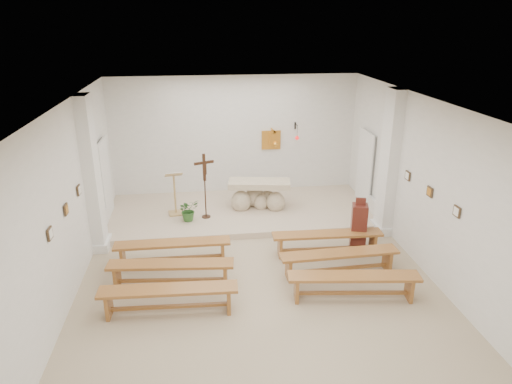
{
  "coord_description": "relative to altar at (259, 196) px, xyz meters",
  "views": [
    {
      "loc": [
        -1.05,
        -7.74,
        4.93
      ],
      "look_at": [
        0.17,
        1.6,
        1.35
      ],
      "focal_mm": 32.0,
      "sensor_mm": 36.0,
      "label": 1
    }
  ],
  "objects": [
    {
      "name": "bench_left_second",
      "position": [
        -2.18,
        -3.39,
        -0.09
      ],
      "size": [
        2.47,
        0.62,
        0.52
      ],
      "rotation": [
        0.0,
        0.0,
        -0.1
      ],
      "color": "brown",
      "rests_on": "ground"
    },
    {
      "name": "pilaster_left",
      "position": [
        -3.86,
        -1.54,
        1.28
      ],
      "size": [
        0.26,
        0.55,
        3.5
      ],
      "primitive_type": "cube",
      "color": "white",
      "rests_on": "ground"
    },
    {
      "name": "wall_right",
      "position": [
        3.0,
        -3.54,
        1.28
      ],
      "size": [
        0.02,
        10.0,
        3.5
      ],
      "primitive_type": "cube",
      "color": "white",
      "rests_on": "ground"
    },
    {
      "name": "lectern",
      "position": [
        -2.2,
        -0.15,
        0.27
      ],
      "size": [
        0.48,
        0.42,
        1.2
      ],
      "rotation": [
        0.0,
        0.0,
        0.15
      ],
      "color": "tan",
      "rests_on": "sanctuary_platform"
    },
    {
      "name": "bench_right_second",
      "position": [
        1.2,
        -3.39,
        -0.09
      ],
      "size": [
        2.45,
        0.48,
        0.52
      ],
      "rotation": [
        0.0,
        0.0,
        0.04
      ],
      "color": "brown",
      "rests_on": "ground"
    },
    {
      "name": "radiator_left",
      "position": [
        -3.92,
        -0.84,
        -0.2
      ],
      "size": [
        0.1,
        0.85,
        0.52
      ],
      "primitive_type": "cube",
      "color": "silver",
      "rests_on": "ground"
    },
    {
      "name": "potted_plant",
      "position": [
        -1.86,
        -0.59,
        -0.04
      ],
      "size": [
        0.65,
        0.62,
        0.56
      ],
      "primitive_type": "imported",
      "rotation": [
        0.0,
        0.0,
        0.48
      ],
      "color": "#2C5C24",
      "rests_on": "sanctuary_platform"
    },
    {
      "name": "crucifix_stand",
      "position": [
        -1.42,
        -0.46,
        0.66
      ],
      "size": [
        0.5,
        0.22,
        1.69
      ],
      "rotation": [
        0.0,
        0.0,
        0.35
      ],
      "color": "#362211",
      "rests_on": "sanctuary_platform"
    },
    {
      "name": "sanctuary_lamp",
      "position": [
        1.26,
        1.17,
        1.34
      ],
      "size": [
        0.11,
        0.36,
        0.44
      ],
      "color": "black",
      "rests_on": "wall_back"
    },
    {
      "name": "bench_left_third",
      "position": [
        -2.18,
        -4.28,
        -0.09
      ],
      "size": [
        2.46,
        0.5,
        0.52
      ],
      "rotation": [
        0.0,
        0.0,
        -0.05
      ],
      "color": "brown",
      "rests_on": "ground"
    },
    {
      "name": "station_frame_right_front",
      "position": [
        2.98,
        -4.34,
        1.25
      ],
      "size": [
        0.03,
        0.2,
        0.2
      ],
      "primitive_type": "cube",
      "color": "#44311E",
      "rests_on": "wall_right"
    },
    {
      "name": "pilaster_right",
      "position": [
        2.88,
        -1.54,
        1.28
      ],
      "size": [
        0.26,
        0.55,
        3.5
      ],
      "primitive_type": "cube",
      "color": "white",
      "rests_on": "ground"
    },
    {
      "name": "station_frame_left_front",
      "position": [
        -3.96,
        -4.34,
        1.25
      ],
      "size": [
        0.03,
        0.2,
        0.2
      ],
      "primitive_type": "cube",
      "color": "#44311E",
      "rests_on": "wall_left"
    },
    {
      "name": "sanctuary_platform",
      "position": [
        -0.49,
        -0.04,
        -0.4
      ],
      "size": [
        6.98,
        3.0,
        0.15
      ],
      "primitive_type": "cube",
      "color": "#C3AD96",
      "rests_on": "ground"
    },
    {
      "name": "gold_wall_relief",
      "position": [
        0.56,
        1.42,
        1.18
      ],
      "size": [
        0.55,
        0.04,
        0.55
      ],
      "primitive_type": "cube",
      "color": "gold",
      "rests_on": "wall_back"
    },
    {
      "name": "ground",
      "position": [
        -0.49,
        -3.54,
        -0.47
      ],
      "size": [
        7.0,
        10.0,
        0.0
      ],
      "primitive_type": "cube",
      "color": "tan",
      "rests_on": "ground"
    },
    {
      "name": "station_frame_left_mid",
      "position": [
        -3.96,
        -3.34,
        1.25
      ],
      "size": [
        0.03,
        0.2,
        0.2
      ],
      "primitive_type": "cube",
      "color": "#44311E",
      "rests_on": "wall_left"
    },
    {
      "name": "wall_left",
      "position": [
        -3.98,
        -3.54,
        1.28
      ],
      "size": [
        0.02,
        10.0,
        3.5
      ],
      "primitive_type": "cube",
      "color": "white",
      "rests_on": "ground"
    },
    {
      "name": "ceiling",
      "position": [
        -0.49,
        -3.54,
        3.02
      ],
      "size": [
        7.0,
        10.0,
        0.02
      ],
      "primitive_type": "cube",
      "color": "silver",
      "rests_on": "wall_back"
    },
    {
      "name": "donation_pedestal",
      "position": [
        1.95,
        -2.37,
        0.08
      ],
      "size": [
        0.41,
        0.41,
        1.26
      ],
      "rotation": [
        0.0,
        0.0,
        -0.27
      ],
      "color": "#5B221A",
      "rests_on": "ground"
    },
    {
      "name": "station_frame_right_mid",
      "position": [
        2.98,
        -3.34,
        1.25
      ],
      "size": [
        0.03,
        0.2,
        0.2
      ],
      "primitive_type": "cube",
      "color": "#44311E",
      "rests_on": "wall_right"
    },
    {
      "name": "wall_back",
      "position": [
        -0.49,
        1.45,
        1.28
      ],
      "size": [
        7.0,
        0.02,
        3.5
      ],
      "primitive_type": "cube",
      "color": "white",
      "rests_on": "ground"
    },
    {
      "name": "bench_right_front",
      "position": [
        1.2,
        -2.5,
        -0.09
      ],
      "size": [
        2.45,
        0.48,
        0.52
      ],
      "rotation": [
        0.0,
        0.0,
        -0.04
      ],
      "color": "brown",
      "rests_on": "ground"
    },
    {
      "name": "station_frame_left_rear",
      "position": [
        -3.96,
        -2.34,
        1.25
      ],
      "size": [
        0.03,
        0.2,
        0.2
      ],
      "primitive_type": "cube",
      "color": "#44311E",
      "rests_on": "wall_left"
    },
    {
      "name": "radiator_right",
      "position": [
        2.94,
        -0.84,
        -0.2
      ],
      "size": [
        0.1,
        0.85,
        0.52
      ],
      "primitive_type": "cube",
      "color": "silver",
      "rests_on": "ground"
    },
    {
      "name": "station_frame_right_rear",
      "position": [
        2.98,
        -2.34,
        1.25
      ],
      "size": [
        0.03,
        0.2,
        0.2
      ],
      "primitive_type": "cube",
      "color": "#44311E",
      "rests_on": "wall_right"
    },
    {
      "name": "bench_right_third",
      "position": [
        1.2,
        -4.28,
        -0.09
      ],
      "size": [
        2.47,
        0.68,
        0.52
      ],
      "rotation": [
        0.0,
        0.0,
        -0.12
      ],
      "color": "brown",
      "rests_on": "ground"
    },
    {
      "name": "altar",
      "position": [
        0.0,
        0.0,
        0.0
      ],
      "size": [
        1.71,
        0.89,
        0.84
      ],
      "rotation": [
        0.0,
        0.0,
        -0.17
      ],
      "color": "beige",
      "rests_on": "sanctuary_platform"
    },
    {
      "name": "bench_left_front",
      "position": [
        -2.18,
        -2.5,
        -0.09
      ],
      "size": [
        2.44,
        0.42,
        0.52
      ],
      "rotation": [
        0.0,
        0.0,
        -0.01
      ],
      "color": "brown",
      "rests_on": "ground"
    }
  ]
}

